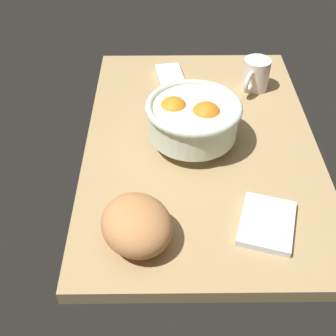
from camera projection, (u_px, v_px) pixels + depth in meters
ground_plane at (201, 145)px, 104.64cm from camera, size 80.89×53.31×3.00cm
fruit_bowl at (193, 118)px, 98.12cm from camera, size 21.26×21.26×11.60cm
bread_loaf at (137, 225)px, 79.13cm from camera, size 18.34×17.54×8.51cm
napkin_folded at (267, 223)px, 84.05cm from camera, size 15.30×13.26×1.42cm
napkin_spare at (170, 76)px, 123.27cm from camera, size 12.48×8.67×1.51cm
mug at (255, 75)px, 117.07cm from camera, size 10.43×7.88×8.38cm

